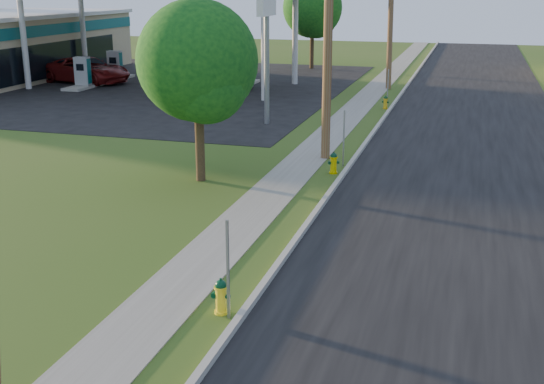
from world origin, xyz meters
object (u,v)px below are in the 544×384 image
object	(u,v)px
fuel_pump_nw	(83,76)
tree_lot	(314,10)
fuel_pump_se	(243,74)
tree_verge	(199,66)
price_pylon	(267,1)
car_red	(87,70)
utility_pole_far	(391,7)
hydrant_mid	(334,163)
hydrant_near	(221,296)
fuel_pump_ne	(221,82)
hydrant_far	(385,102)
utility_pole_mid	(328,20)
car_silver	(223,78)
fuel_pump_sw	(115,69)

from	to	relation	value
fuel_pump_nw	tree_lot	xyz separation A→B (m)	(11.22, 13.69, 3.55)
fuel_pump_se	tree_verge	world-z (taller)	tree_verge
price_pylon	car_red	world-z (taller)	price_pylon
utility_pole_far	hydrant_mid	distance (m)	20.48
hydrant_near	fuel_pump_se	bearing A→B (deg)	107.83
tree_verge	hydrant_mid	bearing A→B (deg)	28.38
fuel_pump_ne	hydrant_near	xyz separation A→B (m)	(9.54, -25.65, -0.36)
tree_lot	hydrant_far	bearing A→B (deg)	-64.56
utility_pole_mid	car_red	size ratio (longest dim) A/B	1.64
fuel_pump_ne	car_silver	size ratio (longest dim) A/B	0.82
hydrant_near	utility_pole_mid	bearing A→B (deg)	92.89
tree_verge	car_red	distance (m)	24.95
fuel_pump_se	tree_lot	xyz separation A→B (m)	(2.22, 9.69, 3.55)
car_red	fuel_pump_sw	bearing A→B (deg)	-14.33
fuel_pump_se	tree_lot	size ratio (longest dim) A/B	0.48
fuel_pump_sw	price_pylon	bearing A→B (deg)	-39.40
fuel_pump_nw	fuel_pump_sw	world-z (taller)	same
fuel_pump_se	price_pylon	distance (m)	13.40
utility_pole_mid	fuel_pump_se	bearing A→B (deg)	117.63
tree_lot	car_silver	world-z (taller)	tree_lot
fuel_pump_nw	hydrant_mid	bearing A→B (deg)	-38.83
car_red	car_silver	distance (m)	9.31
tree_lot	hydrant_mid	bearing A→B (deg)	-75.55
hydrant_near	hydrant_mid	distance (m)	10.67
hydrant_far	tree_lot	bearing A→B (deg)	115.44
price_pylon	hydrant_near	world-z (taller)	price_pylon
car_red	tree_lot	bearing A→B (deg)	-33.19
fuel_pump_nw	car_red	bearing A→B (deg)	115.56
tree_lot	hydrant_far	distance (m)	17.83
hydrant_mid	hydrant_far	size ratio (longest dim) A/B	1.09
utility_pole_far	tree_verge	size ratio (longest dim) A/B	1.65
fuel_pump_se	price_pylon	size ratio (longest dim) A/B	0.47
hydrant_far	fuel_pump_sw	bearing A→B (deg)	162.16
utility_pole_far	fuel_pump_nw	bearing A→B (deg)	-164.39
car_silver	car_red	bearing A→B (deg)	92.04
utility_pole_mid	hydrant_far	bearing A→B (deg)	85.86
fuel_pump_sw	car_silver	distance (m)	8.53
tree_verge	hydrant_mid	size ratio (longest dim) A/B	7.67
utility_pole_far	hydrant_mid	world-z (taller)	utility_pole_far
tree_lot	hydrant_near	xyz separation A→B (m)	(7.32, -39.34, -3.91)
utility_pole_far	fuel_pump_se	distance (m)	9.84
price_pylon	hydrant_near	xyz separation A→B (m)	(4.54, -18.15, -5.07)
hydrant_far	car_red	xyz separation A→B (m)	(-19.69, 4.11, 0.49)
utility_pole_mid	tree_lot	world-z (taller)	utility_pole_mid
utility_pole_mid	price_pylon	size ratio (longest dim) A/B	1.43
tree_verge	tree_lot	bearing A→B (deg)	96.47
fuel_pump_nw	hydrant_far	world-z (taller)	fuel_pump_nw
price_pylon	utility_pole_far	bearing A→B (deg)	72.67
utility_pole_mid	utility_pole_far	bearing A→B (deg)	90.00
utility_pole_mid	fuel_pump_ne	world-z (taller)	utility_pole_mid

